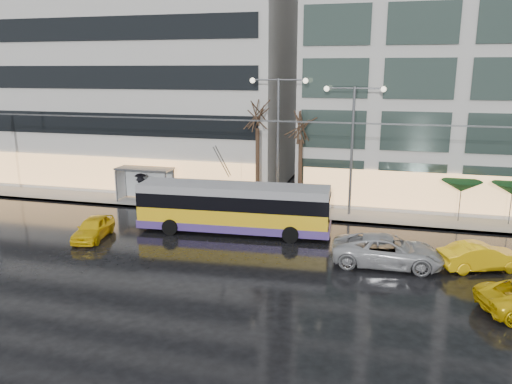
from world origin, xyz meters
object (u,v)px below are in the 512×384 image
(street_lamp_near, at_px, (278,126))
(taxi_a, at_px, (93,228))
(bus_shelter, at_px, (141,176))
(trolleybus, at_px, (234,209))

(street_lamp_near, height_order, taxi_a, street_lamp_near)
(taxi_a, bearing_deg, bus_shelter, 87.79)
(street_lamp_near, distance_m, taxi_a, 13.67)
(trolleybus, distance_m, bus_shelter, 10.25)
(street_lamp_near, xyz_separation_m, taxi_a, (-9.23, -8.54, -5.35))
(trolleybus, distance_m, taxi_a, 8.34)
(trolleybus, relative_size, taxi_a, 3.10)
(trolleybus, xyz_separation_m, street_lamp_near, (1.57, 5.34, 4.53))
(street_lamp_near, bearing_deg, trolleybus, -106.42)
(trolleybus, xyz_separation_m, bus_shelter, (-8.81, 5.22, 0.50))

